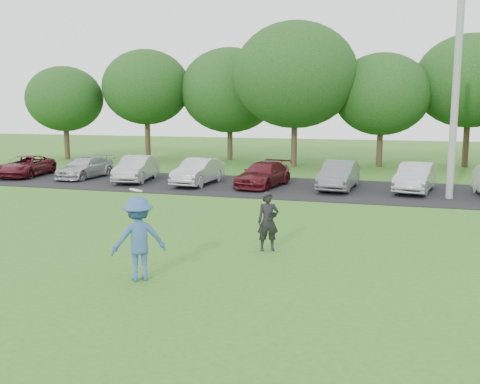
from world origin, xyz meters
name	(u,v)px	position (x,y,z in m)	size (l,w,h in m)	color
ground	(194,275)	(0.00, 0.00, 0.00)	(100.00, 100.00, 0.00)	#2F6D1F
parking_lot	(301,188)	(0.00, 13.00, 0.01)	(32.00, 6.50, 0.03)	black
utility_pole	(457,76)	(6.16, 11.97, 4.81)	(0.28, 0.28, 9.62)	gray
frisbee_player	(139,239)	(-0.99, -0.63, 0.90)	(1.32, 1.22, 1.98)	#345794
camera_bystander	(268,221)	(1.07, 2.41, 0.76)	(0.65, 0.55, 1.52)	black
parked_cars	(288,175)	(-0.58, 12.91, 0.61)	(30.91, 4.64, 1.26)	#4F1119
tree_row	(356,85)	(1.51, 22.76, 4.91)	(42.39, 9.85, 8.64)	#38281C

